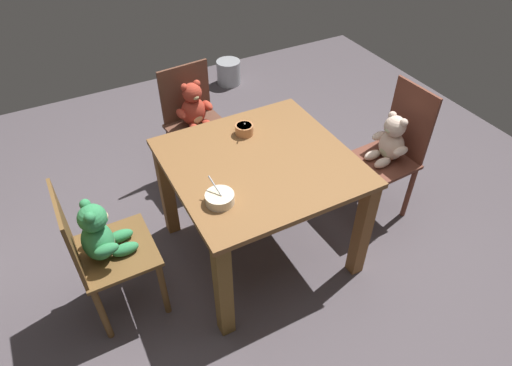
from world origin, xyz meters
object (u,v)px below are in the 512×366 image
at_px(teddy_chair_far_center, 195,115).
at_px(metal_pail, 229,72).
at_px(teddy_chair_near_left, 101,242).
at_px(dining_table, 260,180).
at_px(porridge_bowl_terracotta_far_center, 244,129).
at_px(teddy_chair_near_right, 390,148).
at_px(porridge_bowl_cream_near_left, 220,198).

xyz_separation_m(teddy_chair_far_center, metal_pail, (0.84, 1.23, -0.42)).
distance_m(teddy_chair_near_left, metal_pail, 2.79).
distance_m(dining_table, porridge_bowl_terracotta_far_center, 0.33).
relative_size(dining_table, teddy_chair_near_left, 1.13).
distance_m(dining_table, metal_pail, 2.34).
bearing_deg(dining_table, teddy_chair_far_center, 92.87).
height_order(teddy_chair_far_center, porridge_bowl_terracotta_far_center, teddy_chair_far_center).
distance_m(teddy_chair_near_right, teddy_chair_near_left, 1.87).
bearing_deg(metal_pail, porridge_bowl_cream_near_left, -115.67).
bearing_deg(teddy_chair_near_left, teddy_chair_near_right, -2.22).
relative_size(teddy_chair_near_right, teddy_chair_far_center, 1.09).
xyz_separation_m(porridge_bowl_terracotta_far_center, metal_pail, (0.75, 1.88, -0.66)).
xyz_separation_m(dining_table, porridge_bowl_terracotta_far_center, (0.04, 0.27, 0.18)).
xyz_separation_m(teddy_chair_near_right, teddy_chair_near_left, (-1.87, 0.06, 0.00)).
height_order(porridge_bowl_terracotta_far_center, porridge_bowl_cream_near_left, porridge_bowl_cream_near_left).
distance_m(teddy_chair_far_center, porridge_bowl_cream_near_left, 1.19).
distance_m(teddy_chair_near_right, teddy_chair_far_center, 1.39).
bearing_deg(teddy_chair_far_center, teddy_chair_near_right, 39.87).
bearing_deg(teddy_chair_near_right, porridge_bowl_cream_near_left, 3.71).
relative_size(porridge_bowl_cream_near_left, metal_pail, 0.64).
relative_size(dining_table, teddy_chair_near_right, 1.06).
xyz_separation_m(teddy_chair_near_left, porridge_bowl_cream_near_left, (0.59, -0.21, 0.23)).
bearing_deg(porridge_bowl_terracotta_far_center, metal_pail, 68.14).
height_order(teddy_chair_near_left, porridge_bowl_cream_near_left, teddy_chair_near_left).
bearing_deg(porridge_bowl_cream_near_left, teddy_chair_near_left, 160.70).
relative_size(teddy_chair_far_center, porridge_bowl_cream_near_left, 5.60).
height_order(dining_table, teddy_chair_far_center, teddy_chair_far_center).
bearing_deg(teddy_chair_near_left, porridge_bowl_terracotta_far_center, 15.22).
bearing_deg(porridge_bowl_cream_near_left, dining_table, 31.10).
height_order(teddy_chair_near_right, porridge_bowl_terracotta_far_center, teddy_chair_near_right).
distance_m(dining_table, porridge_bowl_cream_near_left, 0.44).
xyz_separation_m(teddy_chair_far_center, porridge_bowl_cream_near_left, (-0.30, -1.12, 0.23)).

